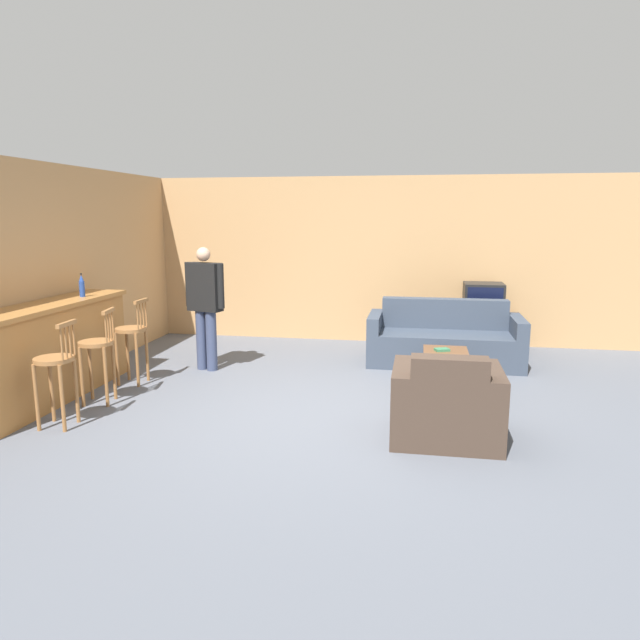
% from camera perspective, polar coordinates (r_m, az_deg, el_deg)
% --- Properties ---
extents(ground_plane, '(24.00, 24.00, 0.00)m').
position_cam_1_polar(ground_plane, '(5.77, -0.65, -9.85)').
color(ground_plane, '#565B66').
extents(wall_back, '(9.40, 0.08, 2.60)m').
position_cam_1_polar(wall_back, '(9.12, 3.66, 6.01)').
color(wall_back, tan).
rests_on(wall_back, ground_plane).
extents(wall_left, '(0.08, 8.72, 2.60)m').
position_cam_1_polar(wall_left, '(7.95, -22.59, 4.59)').
color(wall_left, tan).
rests_on(wall_left, ground_plane).
extents(bar_counter, '(0.55, 2.42, 1.07)m').
position_cam_1_polar(bar_counter, '(6.85, -25.39, -2.89)').
color(bar_counter, '#A87038').
rests_on(bar_counter, ground_plane).
extents(bar_chair_near, '(0.39, 0.39, 1.03)m').
position_cam_1_polar(bar_chair_near, '(5.95, -24.89, -4.50)').
color(bar_chair_near, '#996638').
rests_on(bar_chair_near, ground_plane).
extents(bar_chair_mid, '(0.42, 0.42, 1.03)m').
position_cam_1_polar(bar_chair_mid, '(6.53, -21.33, -2.98)').
color(bar_chair_mid, '#996638').
rests_on(bar_chair_mid, ground_plane).
extents(bar_chair_far, '(0.36, 0.36, 1.03)m').
position_cam_1_polar(bar_chair_far, '(7.16, -18.27, -1.66)').
color(bar_chair_far, '#996638').
rests_on(bar_chair_far, ground_plane).
extents(couch_far, '(2.04, 0.88, 0.85)m').
position_cam_1_polar(couch_far, '(7.96, 12.31, -2.09)').
color(couch_far, '#384251').
rests_on(couch_far, ground_plane).
extents(armchair_near, '(0.96, 0.84, 0.83)m').
position_cam_1_polar(armchair_near, '(5.29, 12.51, -8.44)').
color(armchair_near, '#423328').
rests_on(armchair_near, ground_plane).
extents(coffee_table, '(0.52, 1.03, 0.43)m').
position_cam_1_polar(coffee_table, '(6.66, 12.52, -4.03)').
color(coffee_table, brown).
rests_on(coffee_table, ground_plane).
extents(tv_unit, '(1.13, 0.55, 0.54)m').
position_cam_1_polar(tv_unit, '(8.90, 15.85, -1.17)').
color(tv_unit, '#2D2319').
rests_on(tv_unit, ground_plane).
extents(tv, '(0.57, 0.49, 0.47)m').
position_cam_1_polar(tv, '(8.81, 16.01, 2.05)').
color(tv, black).
rests_on(tv, tv_unit).
extents(bottle, '(0.06, 0.06, 0.27)m').
position_cam_1_polar(bottle, '(7.14, -22.71, 3.15)').
color(bottle, '#234293').
rests_on(bottle, bar_counter).
extents(book_on_table, '(0.19, 0.16, 0.03)m').
position_cam_1_polar(book_on_table, '(6.84, 12.10, -2.92)').
color(book_on_table, '#33704C').
rests_on(book_on_table, coffee_table).
extents(person_by_window, '(0.57, 0.29, 1.60)m').
position_cam_1_polar(person_by_window, '(7.50, -11.42, 1.79)').
color(person_by_window, '#384260').
rests_on(person_by_window, ground_plane).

